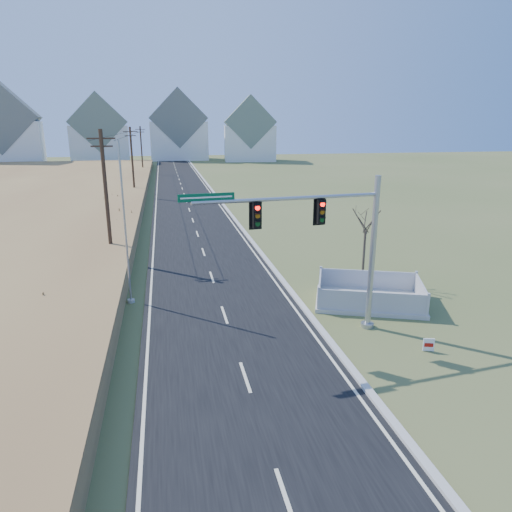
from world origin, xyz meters
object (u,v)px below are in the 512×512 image
Objects in this scene: traffic_signal_mast at (336,240)px; bare_tree at (366,219)px; flagpole at (126,241)px; open_sign at (429,345)px; fence_enclosure at (369,298)px.

traffic_signal_mast is 7.72m from bare_tree.
flagpole is at bearing -176.92° from bare_tree.
traffic_signal_mast is at bearing 159.11° from open_sign.
flagpole is 13.74m from bare_tree.
fence_enclosure is 1.36× the size of bare_tree.
traffic_signal_mast is 15.69× the size of open_sign.
open_sign is 0.12× the size of bare_tree.
traffic_signal_mast is 1.36× the size of fence_enclosure.
bare_tree is (13.71, 0.74, 0.50)m from flagpole.
flagpole is (-12.60, 2.61, 3.15)m from fence_enclosure.
fence_enclosure is at bearing 108.04° from open_sign.
traffic_signal_mast is at bearing -116.25° from fence_enclosure.
open_sign is 9.71m from bare_tree.
fence_enclosure is 5.07m from bare_tree.
bare_tree is (0.99, 8.96, 3.61)m from open_sign.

